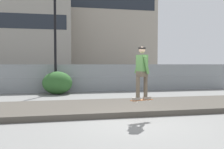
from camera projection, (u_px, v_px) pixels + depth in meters
ground_plane at (136, 123)px, 7.89m from camera, size 120.00×120.00×0.00m
gravel_berm at (119, 107)px, 10.20m from camera, size 16.38×3.37×0.21m
skateboard at (142, 100)px, 8.10m from camera, size 0.82×0.43×0.07m
skater at (142, 70)px, 8.05m from camera, size 0.72×0.62×1.74m
chain_fence at (96, 78)px, 16.51m from camera, size 19.48×0.06×1.85m
street_lamp at (55, 26)px, 15.43m from camera, size 0.44×0.44×6.90m
parked_car_near at (37, 78)px, 18.53m from camera, size 4.52×2.19×1.66m
library_building at (20, 35)px, 46.24m from camera, size 18.66×12.38×14.41m
office_block at (107, 22)px, 56.78m from camera, size 19.44×13.66×23.06m
shrub_left at (57, 83)px, 15.21m from camera, size 1.83×1.50×1.41m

